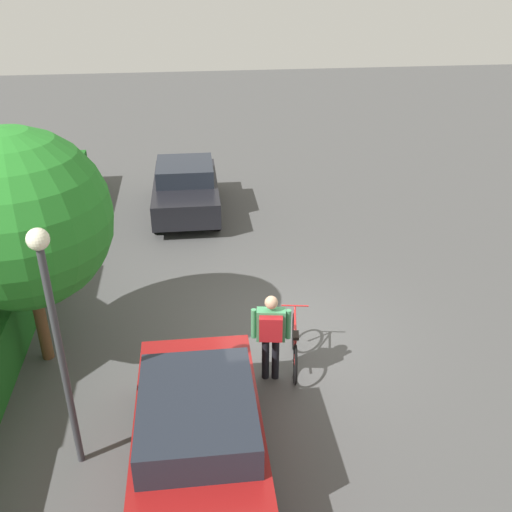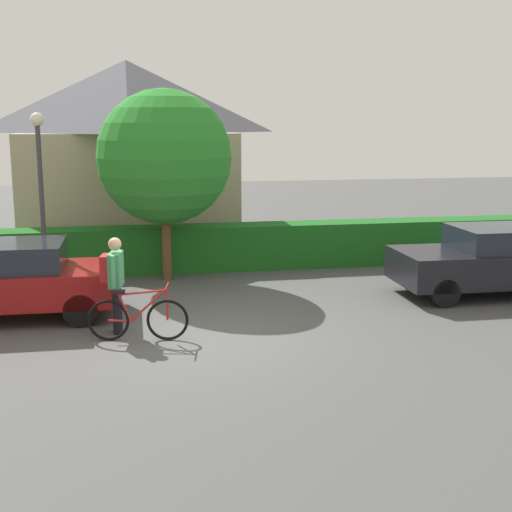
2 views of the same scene
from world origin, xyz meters
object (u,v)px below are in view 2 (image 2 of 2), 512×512
(parked_car_far, at_px, (491,260))
(street_lamp, at_px, (40,177))
(bicycle, at_px, (138,318))
(tree_kerbside, at_px, (165,157))
(parked_car_near, at_px, (3,280))
(person_rider, at_px, (114,275))

(parked_car_far, xyz_separation_m, street_lamp, (-9.19, 1.75, 1.74))
(bicycle, bearing_deg, tree_kerbside, 80.46)
(parked_car_near, xyz_separation_m, person_rider, (2.04, -1.30, 0.28))
(parked_car_far, xyz_separation_m, person_rider, (-7.73, -1.30, 0.28))
(person_rider, bearing_deg, tree_kerbside, 74.24)
(bicycle, relative_size, person_rider, 1.00)
(parked_car_far, height_order, person_rider, person_rider)
(parked_car_far, bearing_deg, person_rider, -170.42)
(parked_car_near, xyz_separation_m, parked_car_far, (9.76, -0.00, -0.00))
(parked_car_far, xyz_separation_m, tree_kerbside, (-6.60, 2.71, 2.07))
(parked_car_far, bearing_deg, bicycle, -166.21)
(parked_car_near, relative_size, parked_car_far, 1.09)
(parked_car_far, height_order, bicycle, parked_car_far)
(parked_car_near, height_order, tree_kerbside, tree_kerbside)
(bicycle, xyz_separation_m, person_rider, (-0.37, 0.50, 0.63))
(person_rider, bearing_deg, parked_car_near, 147.35)
(street_lamp, bearing_deg, parked_car_far, -10.78)
(parked_car_near, distance_m, person_rider, 2.43)
(bicycle, height_order, tree_kerbside, tree_kerbside)
(bicycle, relative_size, tree_kerbside, 0.39)
(parked_car_far, distance_m, person_rider, 7.84)
(parked_car_near, relative_size, street_lamp, 1.14)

